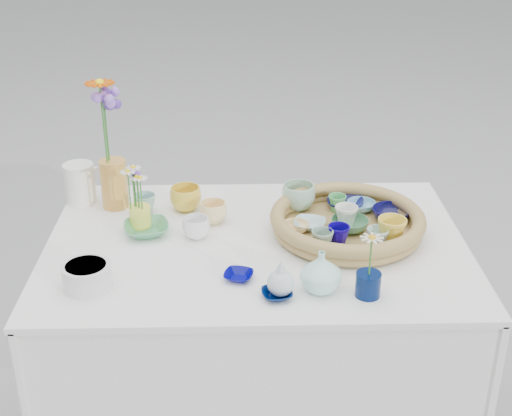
{
  "coord_description": "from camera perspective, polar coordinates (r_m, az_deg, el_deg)",
  "views": [
    {
      "loc": [
        -0.05,
        -1.88,
        1.79
      ],
      "look_at": [
        0.0,
        0.02,
        0.87
      ],
      "focal_mm": 50.0,
      "sensor_mm": 36.0,
      "label": 1
    }
  ],
  "objects": [
    {
      "name": "daisy_posy",
      "position": [
        2.2,
        -9.65,
        1.84
      ],
      "size": [
        0.08,
        0.08,
        0.15
      ],
      "primitive_type": null,
      "rotation": [
        0.0,
        0.0,
        -0.06
      ],
      "color": "white",
      "rests_on": "daisy_cup"
    },
    {
      "name": "tray_ceramic_8",
      "position": [
        2.32,
        8.41,
        0.16
      ],
      "size": [
        0.12,
        0.12,
        0.03
      ],
      "primitive_type": "imported",
      "rotation": [
        0.0,
        0.0,
        -0.39
      ],
      "color": "#75C0DE",
      "rests_on": "wicker_tray"
    },
    {
      "name": "tray_ceramic_11",
      "position": [
        2.1,
        9.69,
        -2.38
      ],
      "size": [
        0.08,
        0.08,
        0.06
      ],
      "primitive_type": "imported",
      "rotation": [
        0.0,
        0.0,
        0.3
      ],
      "color": "#ACCFC9",
      "rests_on": "wicker_tray"
    },
    {
      "name": "bud_vase_cobalt",
      "position": [
        1.9,
        8.95,
        -6.07
      ],
      "size": [
        0.09,
        0.09,
        0.07
      ],
      "primitive_type": "cylinder",
      "rotation": [
        0.0,
        0.0,
        -0.38
      ],
      "color": "#021340",
      "rests_on": "display_table"
    },
    {
      "name": "tray_ceramic_9",
      "position": [
        2.1,
        6.61,
        -2.18
      ],
      "size": [
        0.08,
        0.08,
        0.06
      ],
      "primitive_type": "imported",
      "rotation": [
        0.0,
        0.0,
        0.33
      ],
      "color": "#0D0075",
      "rests_on": "wicker_tray"
    },
    {
      "name": "daisy_cup",
      "position": [
        2.25,
        -9.25,
        -0.7
      ],
      "size": [
        0.09,
        0.09,
        0.07
      ],
      "primitive_type": "cylinder",
      "rotation": [
        0.0,
        0.0,
        -0.37
      ],
      "color": "#F3EB4A",
      "rests_on": "display_table"
    },
    {
      "name": "tray_ceramic_5",
      "position": [
        2.19,
        4.32,
        -1.3
      ],
      "size": [
        0.12,
        0.12,
        0.02
      ],
      "primitive_type": "imported",
      "rotation": [
        0.0,
        0.0,
        -0.29
      ],
      "color": "#98C3C1",
      "rests_on": "wicker_tray"
    },
    {
      "name": "loose_ceramic_3",
      "position": [
        2.17,
        -4.81,
        -1.59
      ],
      "size": [
        0.11,
        0.11,
        0.07
      ],
      "primitive_type": "imported",
      "rotation": [
        0.0,
        0.0,
        0.43
      ],
      "color": "white",
      "rests_on": "display_table"
    },
    {
      "name": "hydrangea",
      "position": [
        2.32,
        -11.88,
        6.07
      ],
      "size": [
        0.1,
        0.1,
        0.28
      ],
      "primitive_type": null,
      "rotation": [
        0.0,
        0.0,
        0.4
      ],
      "color": "#542F9E",
      "rests_on": "tall_vase_yellow"
    },
    {
      "name": "loose_ceramic_2",
      "position": [
        2.21,
        -8.75,
        -1.67
      ],
      "size": [
        0.16,
        0.16,
        0.03
      ],
      "primitive_type": "imported",
      "rotation": [
        0.0,
        0.0,
        0.22
      ],
      "color": "#479662",
      "rests_on": "display_table"
    },
    {
      "name": "tray_ceramic_3",
      "position": [
        2.19,
        7.5,
        -1.33
      ],
      "size": [
        0.13,
        0.13,
        0.04
      ],
      "primitive_type": "imported",
      "rotation": [
        0.0,
        0.0,
        0.14
      ],
      "color": "#4C8C61",
      "rests_on": "wicker_tray"
    },
    {
      "name": "bud_vase_seafoam",
      "position": [
        1.89,
        5.21,
        -5.08
      ],
      "size": [
        0.11,
        0.11,
        0.12
      ],
      "primitive_type": "imported",
      "rotation": [
        0.0,
        0.0,
        -0.03
      ],
      "color": "#B0EBE0",
      "rests_on": "display_table"
    },
    {
      "name": "tray_ceramic_2",
      "position": [
        2.12,
        10.79,
        -1.83
      ],
      "size": [
        0.09,
        0.09,
        0.08
      ],
      "primitive_type": "imported",
      "rotation": [
        0.0,
        0.0,
        0.0
      ],
      "color": "yellow",
      "rests_on": "wicker_tray"
    },
    {
      "name": "tray_ceramic_4",
      "position": [
        2.07,
        5.32,
        -2.56
      ],
      "size": [
        0.08,
        0.08,
        0.06
      ],
      "primitive_type": "imported",
      "rotation": [
        0.0,
        0.0,
        -0.18
      ],
      "color": "gray",
      "rests_on": "wicker_tray"
    },
    {
      "name": "tray_ceramic_7",
      "position": [
        2.2,
        7.22,
        -0.66
      ],
      "size": [
        0.09,
        0.09,
        0.07
      ],
      "primitive_type": "imported",
      "rotation": [
        0.0,
        0.0,
        0.32
      ],
      "color": "silver",
      "rests_on": "wicker_tray"
    },
    {
      "name": "tray_ceramic_12",
      "position": [
        2.3,
        6.51,
        0.38
      ],
      "size": [
        0.07,
        0.07,
        0.05
      ],
      "primitive_type": "imported",
      "rotation": [
        0.0,
        0.0,
        0.36
      ],
      "color": "#4AA85B",
      "rests_on": "wicker_tray"
    },
    {
      "name": "tray_ceramic_0",
      "position": [
        2.33,
        7.15,
        0.38
      ],
      "size": [
        0.13,
        0.13,
        0.03
      ],
      "primitive_type": "imported",
      "rotation": [
        0.0,
        0.0,
        -0.14
      ],
      "color": "#09083F",
      "rests_on": "wicker_tray"
    },
    {
      "name": "loose_ceramic_1",
      "position": [
        2.25,
        -3.45,
        -0.35
      ],
      "size": [
        0.1,
        0.1,
        0.07
      ],
      "primitive_type": "imported",
      "rotation": [
        0.0,
        0.0,
        0.21
      ],
      "color": "#FFDC92",
      "rests_on": "display_table"
    },
    {
      "name": "tall_vase_yellow",
      "position": [
        2.38,
        -11.28,
        1.91
      ],
      "size": [
        0.1,
        0.1,
        0.16
      ],
      "primitive_type": "cylinder",
      "rotation": [
        0.0,
        0.0,
        -0.15
      ],
      "color": "gold",
      "rests_on": "display_table"
    },
    {
      "name": "bud_vase_paleblue",
      "position": [
        1.87,
        2.0,
        -5.51
      ],
      "size": [
        0.08,
        0.08,
        0.11
      ],
      "primitive_type": null,
      "rotation": [
        0.0,
        0.0,
        -0.11
      ],
      "color": "silver",
      "rests_on": "display_table"
    },
    {
      "name": "loose_ceramic_6",
      "position": [
        1.88,
        1.69,
        -6.91
      ],
      "size": [
        0.09,
        0.09,
        0.02
      ],
      "primitive_type": "imported",
      "rotation": [
        0.0,
        0.0,
        0.17
      ],
      "color": "#021447",
      "rests_on": "display_table"
    },
    {
      "name": "single_daisy",
      "position": [
        1.85,
        9.14,
        -3.85
      ],
      "size": [
        0.08,
        0.08,
        0.13
      ],
      "primitive_type": null,
      "rotation": [
        0.0,
        0.0,
        -0.2
      ],
      "color": "silver",
      "rests_on": "bud_vase_cobalt"
    },
    {
      "name": "gerbera",
      "position": [
        2.29,
        -12.1,
        6.62
      ],
      "size": [
        0.14,
        0.14,
        0.28
      ],
      "primitive_type": null,
      "rotation": [
        0.0,
        0.0,
        -0.33
      ],
      "color": "#D54C00",
      "rests_on": "tall_vase_yellow"
    },
    {
      "name": "wicker_tray",
      "position": [
        2.2,
        7.31,
        -1.14
      ],
      "size": [
        0.47,
        0.47,
        0.08
      ],
      "primitive_type": null,
      "color": "#977A4B",
      "rests_on": "display_table"
    },
    {
      "name": "loose_ceramic_0",
      "position": [
        2.34,
        -5.65,
        0.76
      ],
      "size": [
        0.12,
        0.12,
        0.08
      ],
      "primitive_type": "imported",
      "rotation": [
        0.0,
        0.0,
        0.15
      ],
      "color": "gold",
      "rests_on": "display_table"
    },
    {
      "name": "loose_ceramic_4",
      "position": [
        1.96,
        -1.41,
        -5.44
      ],
      "size": [
        0.1,
        0.1,
        0.02
      ],
      "primitive_type": "imported",
      "rotation": [
        0.0,
        0.0,
        -0.28
      ],
      "color": "#000073",
      "rests_on": "display_table"
    },
    {
      "name": "tray_ceramic_6",
      "position": [
        2.3,
        3.42,
        0.91
      ],
      "size": [
        0.14,
        0.14,
        0.08
      ],
      "primitive_type": "imported",
      "rotation": [
        0.0,
        0.0,
        0.37
      ],
      "color": "#96C4AA",
      "rests_on": "wicker_tray"
    },
    {
      "name": "loose_ceramic_5",
      "position": [
        2.34,
        -8.84,
        0.34
      ],
      "size": [
        0.08,
        0.08,
        0.06
      ],
      "primitive_type": "imported",
      "rotation": [
        0.0,
        0.0,
        -0.16
      ],
      "color": "#82B3AC",
      "rests_on": "display_table"
    },
    {
      "name": "fluted_bowl",
      "position": [
        1.96,
        -13.39,
        -5.32
      ],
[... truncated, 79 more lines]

